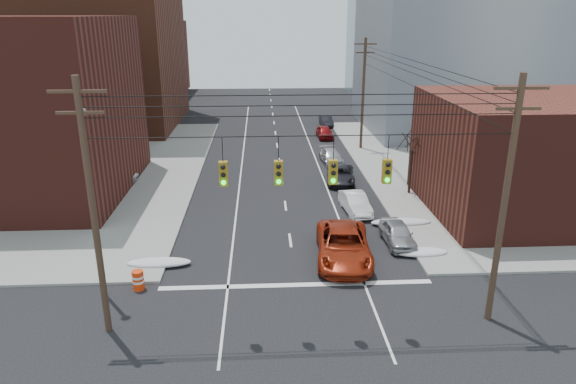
{
  "coord_description": "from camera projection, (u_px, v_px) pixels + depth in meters",
  "views": [
    {
      "loc": [
        -1.67,
        -16.68,
        13.13
      ],
      "look_at": [
        -0.11,
        12.41,
        3.0
      ],
      "focal_mm": 32.0,
      "sensor_mm": 36.0,
      "label": 1
    }
  ],
  "objects": [
    {
      "name": "lot_car_c",
      "position": [
        48.0,
        190.0,
        37.53
      ],
      "size": [
        5.57,
        3.37,
        1.51
      ],
      "primitive_type": "imported",
      "rotation": [
        0.0,
        0.0,
        1.31
      ],
      "color": "black",
      "rests_on": "sidewalk_nw"
    },
    {
      "name": "utility_pole_right",
      "position": [
        505.0,
        199.0,
        21.48
      ],
      "size": [
        2.2,
        0.28,
        11.0
      ],
      "color": "#473323",
      "rests_on": "ground"
    },
    {
      "name": "building_storefront",
      "position": [
        551.0,
        156.0,
        34.81
      ],
      "size": [
        16.0,
        12.0,
        8.0
      ],
      "primitive_type": "cube",
      "color": "#542019",
      "rests_on": "ground"
    },
    {
      "name": "traffic_signals",
      "position": [
        306.0,
        171.0,
        20.58
      ],
      "size": [
        17.0,
        0.42,
        2.02
      ],
      "color": "black",
      "rests_on": "ground"
    },
    {
      "name": "construction_barrel",
      "position": [
        138.0,
        280.0,
        25.68
      ],
      "size": [
        0.76,
        0.76,
        1.02
      ],
      "rotation": [
        0.0,
        0.0,
        0.39
      ],
      "color": "red",
      "rests_on": "ground"
    },
    {
      "name": "parked_car_b",
      "position": [
        355.0,
        203.0,
        35.67
      ],
      "size": [
        1.86,
        4.26,
        1.36
      ],
      "primitive_type": "imported",
      "rotation": [
        0.0,
        0.0,
        0.1
      ],
      "color": "white",
      "rests_on": "ground"
    },
    {
      "name": "utility_pole_left",
      "position": [
        93.0,
        207.0,
        20.63
      ],
      "size": [
        2.2,
        0.28,
        11.0
      ],
      "color": "#473323",
      "rests_on": "ground"
    },
    {
      "name": "snow_east_far",
      "position": [
        401.0,
        222.0,
        33.63
      ],
      "size": [
        4.0,
        1.08,
        0.42
      ],
      "primitive_type": "ellipsoid",
      "color": "silver",
      "rests_on": "ground"
    },
    {
      "name": "sidewalk_ne",
      "position": [
        575.0,
        165.0,
        46.93
      ],
      "size": [
        40.0,
        40.0,
        0.15
      ],
      "primitive_type": "cube",
      "color": "gray",
      "rests_on": "ground"
    },
    {
      "name": "ground",
      "position": [
        308.0,
        368.0,
        20.13
      ],
      "size": [
        160.0,
        160.0,
        0.0
      ],
      "primitive_type": "plane",
      "color": "black",
      "rests_on": "ground"
    },
    {
      "name": "parked_car_e",
      "position": [
        324.0,
        132.0,
        57.14
      ],
      "size": [
        1.74,
        3.98,
        1.34
      ],
      "primitive_type": "imported",
      "rotation": [
        0.0,
        0.0,
        0.04
      ],
      "color": "maroon",
      "rests_on": "ground"
    },
    {
      "name": "building_brick_far",
      "position": [
        116.0,
        59.0,
        86.63
      ],
      "size": [
        22.0,
        18.0,
        12.0
      ],
      "primitive_type": "cube",
      "color": "#542019",
      "rests_on": "ground"
    },
    {
      "name": "bare_tree",
      "position": [
        411.0,
        165.0,
        38.71
      ],
      "size": [
        2.09,
        2.2,
        4.93
      ],
      "color": "black",
      "rests_on": "ground"
    },
    {
      "name": "street_light",
      "position": [
        91.0,
        189.0,
        23.48
      ],
      "size": [
        0.44,
        0.44,
        9.32
      ],
      "color": "gray",
      "rests_on": "ground"
    },
    {
      "name": "snow_nw",
      "position": [
        159.0,
        263.0,
        28.17
      ],
      "size": [
        3.5,
        1.08,
        0.42
      ],
      "primitive_type": "ellipsoid",
      "color": "silver",
      "rests_on": "ground"
    },
    {
      "name": "lot_car_d",
      "position": [
        77.0,
        173.0,
        41.96
      ],
      "size": [
        4.04,
        2.11,
        1.31
      ],
      "primitive_type": "imported",
      "rotation": [
        0.0,
        0.0,
        1.42
      ],
      "color": "#A09FA4",
      "rests_on": "sidewalk_nw"
    },
    {
      "name": "snow_ne",
      "position": [
        421.0,
        252.0,
        29.39
      ],
      "size": [
        3.0,
        1.08,
        0.42
      ],
      "primitive_type": "ellipsoid",
      "color": "silver",
      "rests_on": "ground"
    },
    {
      "name": "building_office",
      "position": [
        466.0,
        20.0,
        58.63
      ],
      "size": [
        22.0,
        20.0,
        25.0
      ],
      "primitive_type": "cube",
      "color": "gray",
      "rests_on": "ground"
    },
    {
      "name": "building_glass",
      "position": [
        416.0,
        28.0,
        83.74
      ],
      "size": [
        20.0,
        18.0,
        22.0
      ],
      "primitive_type": "cube",
      "color": "gray",
      "rests_on": "ground"
    },
    {
      "name": "parked_car_c",
      "position": [
        341.0,
        175.0,
        42.03
      ],
      "size": [
        2.75,
        4.93,
        1.3
      ],
      "primitive_type": "imported",
      "rotation": [
        0.0,
        0.0,
        -0.13
      ],
      "color": "black",
      "rests_on": "ground"
    },
    {
      "name": "parked_car_a",
      "position": [
        397.0,
        234.0,
        30.74
      ],
      "size": [
        1.71,
        4.0,
        1.35
      ],
      "primitive_type": "imported",
      "rotation": [
        0.0,
        0.0,
        0.03
      ],
      "color": "#A8A9AD",
      "rests_on": "ground"
    },
    {
      "name": "parked_car_d",
      "position": [
        331.0,
        156.0,
        47.62
      ],
      "size": [
        2.08,
        4.34,
        1.22
      ],
      "primitive_type": "imported",
      "rotation": [
        0.0,
        0.0,
        0.09
      ],
      "color": "#B6B6BB",
      "rests_on": "ground"
    },
    {
      "name": "parked_car_f",
      "position": [
        326.0,
        121.0,
        63.37
      ],
      "size": [
        1.49,
        3.84,
        1.25
      ],
      "primitive_type": "imported",
      "rotation": [
        0.0,
        0.0,
        0.05
      ],
      "color": "black",
      "rests_on": "ground"
    },
    {
      "name": "lot_car_b",
      "position": [
        109.0,
        174.0,
        41.69
      ],
      "size": [
        4.98,
        2.88,
        1.3
      ],
      "primitive_type": "imported",
      "rotation": [
        0.0,
        0.0,
        1.41
      ],
      "color": "silver",
      "rests_on": "sidewalk_nw"
    },
    {
      "name": "red_pickup",
      "position": [
        343.0,
        245.0,
        28.68
      ],
      "size": [
        3.49,
        6.59,
        1.77
      ],
      "primitive_type": "imported",
      "rotation": [
        0.0,
        0.0,
        -0.09
      ],
      "color": "maroon",
      "rests_on": "ground"
    },
    {
      "name": "utility_pole_far",
      "position": [
        363.0,
        92.0,
        50.72
      ],
      "size": [
        2.2,
        0.28,
        11.0
      ],
      "color": "#473323",
      "rests_on": "ground"
    },
    {
      "name": "lot_car_a",
      "position": [
        82.0,
        179.0,
        40.17
      ],
      "size": [
        4.71,
        1.72,
        1.54
      ],
      "primitive_type": "imported",
      "rotation": [
        0.0,
        0.0,
        1.55
      ],
      "color": "silver",
      "rests_on": "sidewalk_nw"
    }
  ]
}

